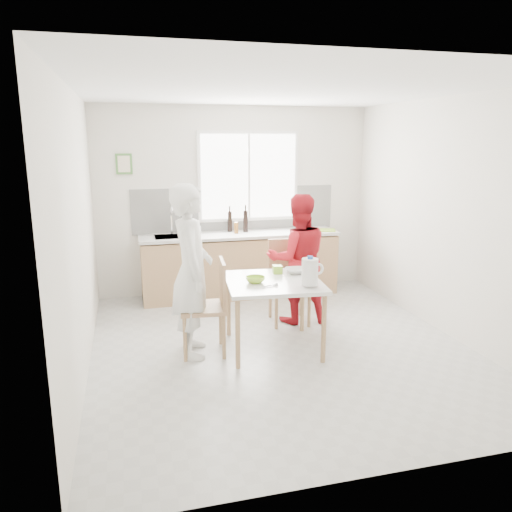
{
  "coord_description": "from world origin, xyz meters",
  "views": [
    {
      "loc": [
        -1.54,
        -4.9,
        2.21
      ],
      "look_at": [
        -0.22,
        0.2,
        0.99
      ],
      "focal_mm": 35.0,
      "sensor_mm": 36.0,
      "label": 1
    }
  ],
  "objects": [
    {
      "name": "window",
      "position": [
        0.2,
        2.23,
        1.7
      ],
      "size": [
        1.5,
        0.06,
        1.3
      ],
      "color": "white",
      "rests_on": "room_shell"
    },
    {
      "name": "spoon",
      "position": [
        -0.18,
        -0.23,
        0.77
      ],
      "size": [
        0.16,
        0.05,
        0.01
      ],
      "primitive_type": "cylinder",
      "rotation": [
        0.0,
        1.57,
        0.25
      ],
      "color": "#A5A5AA",
      "rests_on": "dining_table"
    },
    {
      "name": "green_box",
      "position": [
        0.04,
        0.25,
        0.81
      ],
      "size": [
        0.11,
        0.11,
        0.09
      ],
      "primitive_type": "cube",
      "rotation": [
        0.0,
        0.0,
        -0.1
      ],
      "color": "#8EC92E",
      "rests_on": "dining_table"
    },
    {
      "name": "wine_bottle_b",
      "position": [
        -0.11,
        2.11,
        1.07
      ],
      "size": [
        0.07,
        0.07,
        0.3
      ],
      "primitive_type": "cylinder",
      "color": "black",
      "rests_on": "kitchen_counter"
    },
    {
      "name": "room_shell",
      "position": [
        0.0,
        0.0,
        1.64
      ],
      "size": [
        4.5,
        4.5,
        4.5
      ],
      "color": "silver",
      "rests_on": "ground"
    },
    {
      "name": "picture_frame",
      "position": [
        -1.55,
        2.23,
        1.9
      ],
      "size": [
        0.22,
        0.03,
        0.28
      ],
      "color": "#4A843C",
      "rests_on": "room_shell"
    },
    {
      "name": "ground",
      "position": [
        0.0,
        0.0,
        0.0
      ],
      "size": [
        4.5,
        4.5,
        0.0
      ],
      "primitive_type": "plane",
      "color": "#B7B7B2",
      "rests_on": "ground"
    },
    {
      "name": "bowl_green",
      "position": [
        -0.29,
        -0.05,
        0.8
      ],
      "size": [
        0.22,
        0.22,
        0.06
      ],
      "primitive_type": "imported",
      "rotation": [
        0.0,
        0.0,
        -0.1
      ],
      "color": "#99CE2F",
      "rests_on": "dining_table"
    },
    {
      "name": "person_red",
      "position": [
        0.45,
        0.72,
        0.8
      ],
      "size": [
        0.83,
        0.67,
        1.59
      ],
      "primitive_type": "imported",
      "rotation": [
        0.0,
        0.0,
        3.05
      ],
      "color": "red",
      "rests_on": "ground"
    },
    {
      "name": "person_white",
      "position": [
        -0.93,
        0.06,
        0.9
      ],
      "size": [
        0.49,
        0.7,
        1.8
      ],
      "primitive_type": "imported",
      "rotation": [
        0.0,
        0.0,
        1.47
      ],
      "color": "white",
      "rests_on": "ground"
    },
    {
      "name": "backsplash",
      "position": [
        0.0,
        2.24,
        1.23
      ],
      "size": [
        3.0,
        0.02,
        0.65
      ],
      "primitive_type": "cube",
      "color": "white",
      "rests_on": "room_shell"
    },
    {
      "name": "chair_far",
      "position": [
        0.34,
        0.77,
        0.56
      ],
      "size": [
        0.51,
        0.51,
        1.02
      ],
      "rotation": [
        0.0,
        0.0,
        -0.1
      ],
      "color": "tan",
      "rests_on": "ground"
    },
    {
      "name": "cutting_board",
      "position": [
        1.24,
        1.86,
        0.93
      ],
      "size": [
        0.41,
        0.35,
        0.01
      ],
      "primitive_type": "cube",
      "rotation": [
        0.0,
        0.0,
        -0.33
      ],
      "color": "#89B329",
      "rests_on": "kitchen_counter"
    },
    {
      "name": "chair_left",
      "position": [
        -0.75,
        0.05,
        0.55
      ],
      "size": [
        0.51,
        0.51,
        1.0
      ],
      "rotation": [
        0.0,
        0.0,
        -1.67
      ],
      "color": "tan",
      "rests_on": "ground"
    },
    {
      "name": "dining_table",
      "position": [
        -0.08,
        -0.02,
        0.69
      ],
      "size": [
        1.08,
        1.08,
        0.76
      ],
      "rotation": [
        0.0,
        0.0,
        -0.1
      ],
      "color": "silver",
      "rests_on": "ground"
    },
    {
      "name": "bowl_white",
      "position": [
        0.24,
        0.2,
        0.79
      ],
      "size": [
        0.25,
        0.25,
        0.06
      ],
      "primitive_type": "imported",
      "rotation": [
        0.0,
        0.0,
        -0.1
      ],
      "color": "silver",
      "rests_on": "dining_table"
    },
    {
      "name": "soap_bottle",
      "position": [
        -0.59,
        2.0,
        1.0
      ],
      "size": [
        0.09,
        0.09,
        0.17
      ],
      "primitive_type": "imported",
      "rotation": [
        0.0,
        0.0,
        -0.15
      ],
      "color": "#999999",
      "rests_on": "kitchen_counter"
    },
    {
      "name": "milk_jug",
      "position": [
        0.21,
        -0.33,
        0.92
      ],
      "size": [
        0.23,
        0.17,
        0.3
      ],
      "rotation": [
        0.0,
        0.0,
        -0.1
      ],
      "color": "white",
      "rests_on": "dining_table"
    },
    {
      "name": "jar_amber",
      "position": [
        -0.05,
        1.95,
        1.0
      ],
      "size": [
        0.06,
        0.06,
        0.16
      ],
      "primitive_type": "cylinder",
      "color": "brown",
      "rests_on": "kitchen_counter"
    },
    {
      "name": "wine_bottle_a",
      "position": [
        0.1,
        2.02,
        1.08
      ],
      "size": [
        0.07,
        0.07,
        0.32
      ],
      "primitive_type": "cylinder",
      "color": "black",
      "rests_on": "kitchen_counter"
    },
    {
      "name": "kitchen_counter",
      "position": [
        -0.0,
        1.95,
        0.42
      ],
      "size": [
        2.84,
        0.64,
        1.37
      ],
      "color": "tan",
      "rests_on": "ground"
    }
  ]
}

